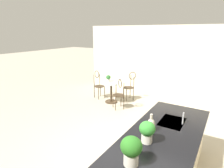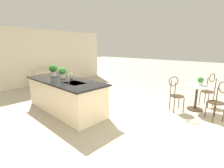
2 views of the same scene
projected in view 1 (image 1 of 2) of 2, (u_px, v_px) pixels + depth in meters
name	position (u px, v px, depth m)	size (l,w,h in m)	color
ground_plane	(123.00, 157.00, 3.85)	(40.00, 40.00, 0.00)	#B2A893
wall_left_window	(179.00, 63.00, 6.97)	(0.12, 7.80, 2.70)	beige
kitchen_island	(160.00, 160.00, 3.05)	(2.80, 1.06, 0.92)	beige
bistro_table	(111.00, 90.00, 6.73)	(0.80, 0.80, 0.74)	#3D2D1E
chair_near_window	(119.00, 92.00, 6.08)	(0.54, 0.54, 1.04)	#3D2D1E
chair_by_island	(98.00, 83.00, 7.17)	(0.48, 0.52, 1.04)	#3D2D1E
chair_toward_desk	(130.00, 85.00, 6.98)	(0.53, 0.53, 1.04)	#3D2D1E
sink_faucet	(183.00, 118.00, 3.25)	(0.02, 0.02, 0.22)	#B2B5BA
potted_plant_on_table	(108.00, 78.00, 6.70)	(0.17, 0.17, 0.24)	beige
potted_plant_counter_near	(147.00, 131.00, 2.70)	(0.23, 0.23, 0.33)	beige
potted_plant_counter_far	(131.00, 149.00, 2.24)	(0.26, 0.26, 0.37)	beige
vase_on_counter	(151.00, 124.00, 3.04)	(0.13, 0.13, 0.29)	#BCB29E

